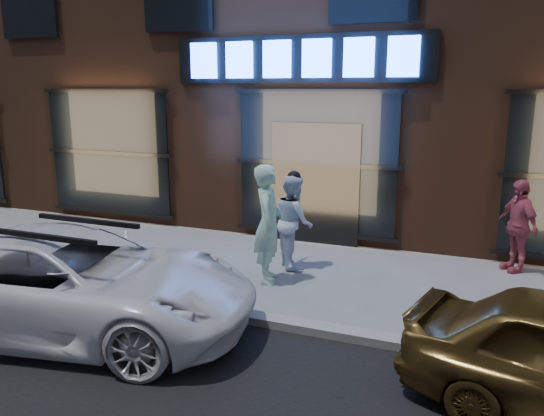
{
  "coord_description": "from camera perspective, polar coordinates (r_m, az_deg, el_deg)",
  "views": [
    {
      "loc": [
        3.04,
        -6.0,
        3.06
      ],
      "look_at": [
        0.0,
        1.6,
        1.2
      ],
      "focal_mm": 35.0,
      "sensor_mm": 36.0,
      "label": 1
    }
  ],
  "objects": [
    {
      "name": "ground",
      "position": [
        7.39,
        -4.73,
        -11.7
      ],
      "size": [
        90.0,
        90.0,
        0.0
      ],
      "primitive_type": "plane",
      "color": "slate",
      "rests_on": "ground"
    },
    {
      "name": "curb",
      "position": [
        7.36,
        -4.74,
        -11.28
      ],
      "size": [
        60.0,
        0.25,
        0.12
      ],
      "primitive_type": "cube",
      "color": "gray",
      "rests_on": "ground"
    },
    {
      "name": "storefront_building",
      "position": [
        14.47,
        10.06,
        20.91
      ],
      "size": [
        30.2,
        8.28,
        10.3
      ],
      "color": "#54301E",
      "rests_on": "ground"
    },
    {
      "name": "man_bowtie",
      "position": [
        8.42,
        -0.4,
        -1.72
      ],
      "size": [
        0.64,
        0.8,
        1.9
      ],
      "primitive_type": "imported",
      "rotation": [
        0.0,
        0.0,
        1.87
      ],
      "color": "#B9F3D9",
      "rests_on": "ground"
    },
    {
      "name": "man_cap",
      "position": [
        9.17,
        2.34,
        -1.41
      ],
      "size": [
        0.95,
        1.0,
        1.62
      ],
      "primitive_type": "imported",
      "rotation": [
        0.0,
        0.0,
        2.16
      ],
      "color": "white",
      "rests_on": "ground"
    },
    {
      "name": "passerby",
      "position": [
        9.85,
        24.9,
        -1.73
      ],
      "size": [
        0.83,
        0.99,
        1.58
      ],
      "primitive_type": "imported",
      "rotation": [
        0.0,
        0.0,
        -0.99
      ],
      "color": "#B84C60",
      "rests_on": "ground"
    },
    {
      "name": "white_suv",
      "position": [
        7.24,
        -20.89,
        -7.45
      ],
      "size": [
        5.05,
        3.02,
        1.31
      ],
      "primitive_type": "imported",
      "rotation": [
        0.0,
        0.0,
        1.76
      ],
      "color": "white",
      "rests_on": "ground"
    }
  ]
}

